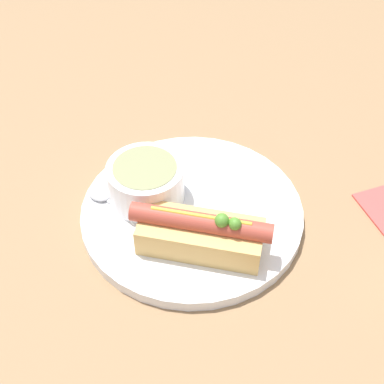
# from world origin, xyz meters

# --- Properties ---
(ground_plane) EXTENTS (4.00, 4.00, 0.00)m
(ground_plane) POSITION_xyz_m (0.00, 0.00, 0.00)
(ground_plane) COLOR #93704C
(dinner_plate) EXTENTS (0.30, 0.30, 0.02)m
(dinner_plate) POSITION_xyz_m (0.00, 0.00, 0.01)
(dinner_plate) COLOR white
(dinner_plate) RESTS_ON ground_plane
(hot_dog) EXTENTS (0.17, 0.11, 0.07)m
(hot_dog) POSITION_xyz_m (-0.00, -0.07, 0.04)
(hot_dog) COLOR #DBAD60
(hot_dog) RESTS_ON dinner_plate
(soup_bowl) EXTENTS (0.10, 0.10, 0.06)m
(soup_bowl) POSITION_xyz_m (-0.06, 0.03, 0.05)
(soup_bowl) COLOR white
(soup_bowl) RESTS_ON dinner_plate
(spoon) EXTENTS (0.12, 0.13, 0.01)m
(spoon) POSITION_xyz_m (-0.10, 0.03, 0.02)
(spoon) COLOR #B7B7BC
(spoon) RESTS_ON dinner_plate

